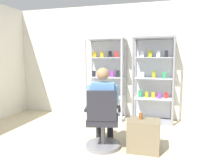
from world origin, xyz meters
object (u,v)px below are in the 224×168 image
at_px(display_cabinet_left, 107,78).
at_px(seated_shopkeeper, 103,103).
at_px(display_cabinet_right, 153,80).
at_px(storage_crate, 144,135).
at_px(tea_glass, 141,116).
at_px(office_chair, 103,125).

xyz_separation_m(display_cabinet_left, seated_shopkeeper, (0.39, -1.51, -0.25)).
xyz_separation_m(display_cabinet_right, seated_shopkeeper, (-0.72, -1.51, -0.25)).
distance_m(seated_shopkeeper, storage_crate, 0.82).
relative_size(seated_shopkeeper, tea_glass, 13.14).
bearing_deg(tea_glass, seated_shopkeeper, 177.24).
distance_m(office_chair, storage_crate, 0.66).
relative_size(display_cabinet_left, seated_shopkeeper, 1.47).
relative_size(display_cabinet_right, seated_shopkeeper, 1.47).
distance_m(office_chair, seated_shopkeeper, 0.36).
bearing_deg(seated_shopkeeper, display_cabinet_right, 64.71).
height_order(office_chair, seated_shopkeeper, seated_shopkeeper).
bearing_deg(storage_crate, office_chair, -171.16).
relative_size(seated_shopkeeper, storage_crate, 2.62).
distance_m(display_cabinet_left, tea_glass, 1.89).
bearing_deg(tea_glass, storage_crate, -29.63).
bearing_deg(office_chair, storage_crate, 8.84).
relative_size(display_cabinet_right, tea_glass, 19.35).
bearing_deg(tea_glass, display_cabinet_right, 86.42).
bearing_deg(office_chair, tea_glass, 12.53).
height_order(seated_shopkeeper, tea_glass, seated_shopkeeper).
distance_m(display_cabinet_left, display_cabinet_right, 1.10).
bearing_deg(tea_glass, display_cabinet_left, 123.06).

